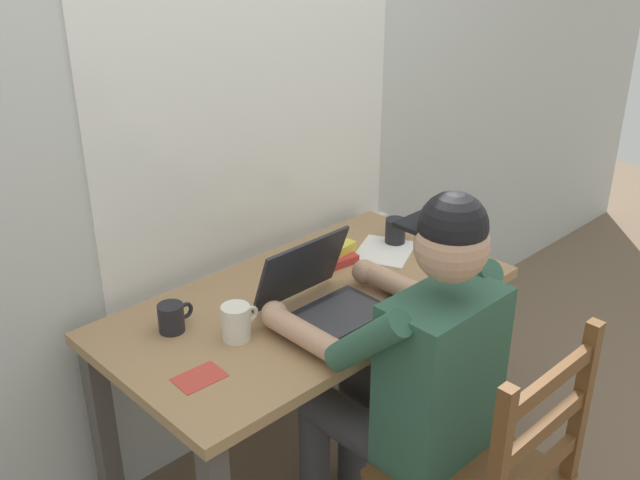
{
  "coord_description": "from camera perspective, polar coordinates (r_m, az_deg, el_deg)",
  "views": [
    {
      "loc": [
        -1.39,
        -1.48,
        1.89
      ],
      "look_at": [
        -0.0,
        -0.05,
        0.95
      ],
      "focal_mm": 41.82,
      "sensor_mm": 36.0,
      "label": 1
    }
  ],
  "objects": [
    {
      "name": "ground_plane",
      "position": [
        2.78,
        -0.72,
        -17.57
      ],
      "size": [
        8.0,
        8.0,
        0.0
      ],
      "primitive_type": "plane",
      "color": "brown"
    },
    {
      "name": "back_wall",
      "position": [
        2.43,
        -7.79,
        10.98
      ],
      "size": [
        6.0,
        0.08,
        2.6
      ],
      "color": "beige",
      "rests_on": "ground"
    },
    {
      "name": "desk",
      "position": [
        2.4,
        -0.8,
        -6.66
      ],
      "size": [
        1.3,
        0.68,
        0.73
      ],
      "color": "#9E7A51",
      "rests_on": "ground"
    },
    {
      "name": "seated_person",
      "position": [
        2.13,
        6.9,
        -9.69
      ],
      "size": [
        0.5,
        0.6,
        1.23
      ],
      "color": "#2D5642",
      "rests_on": "ground"
    },
    {
      "name": "laptop",
      "position": [
        2.23,
        0.19,
        -4.54
      ],
      "size": [
        0.33,
        0.31,
        0.22
      ],
      "color": "#232328",
      "rests_on": "desk"
    },
    {
      "name": "computer_mouse",
      "position": [
        2.38,
        5.92,
        -3.69
      ],
      "size": [
        0.06,
        0.1,
        0.03
      ],
      "primitive_type": "ellipsoid",
      "color": "#232328",
      "rests_on": "desk"
    },
    {
      "name": "coffee_mug_white",
      "position": [
        2.13,
        -6.39,
        -6.26
      ],
      "size": [
        0.12,
        0.08,
        0.1
      ],
      "color": "silver",
      "rests_on": "desk"
    },
    {
      "name": "coffee_mug_dark",
      "position": [
        2.69,
        5.82,
        0.68
      ],
      "size": [
        0.11,
        0.07,
        0.09
      ],
      "color": "black",
      "rests_on": "desk"
    },
    {
      "name": "coffee_mug_spare",
      "position": [
        2.2,
        -11.26,
        -5.83
      ],
      "size": [
        0.11,
        0.08,
        0.09
      ],
      "color": "black",
      "rests_on": "desk"
    },
    {
      "name": "book_stack_main",
      "position": [
        2.55,
        0.58,
        -0.99
      ],
      "size": [
        0.2,
        0.16,
        0.06
      ],
      "color": "#BC332D",
      "rests_on": "desk"
    },
    {
      "name": "paper_pile_near_laptop",
      "position": [
        2.64,
        4.95,
        -0.86
      ],
      "size": [
        0.28,
        0.26,
        0.01
      ],
      "primitive_type": "cube",
      "rotation": [
        0.0,
        0.0,
        0.44
      ],
      "color": "white",
      "rests_on": "desk"
    },
    {
      "name": "landscape_photo_print",
      "position": [
        2.01,
        -9.21,
        -10.35
      ],
      "size": [
        0.13,
        0.1,
        0.0
      ],
      "primitive_type": "cube",
      "rotation": [
        0.0,
        0.0,
        -0.05
      ],
      "color": "#C63D33",
      "rests_on": "desk"
    }
  ]
}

